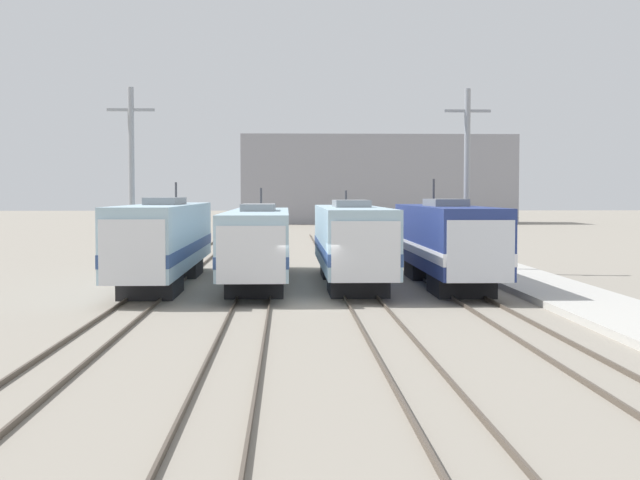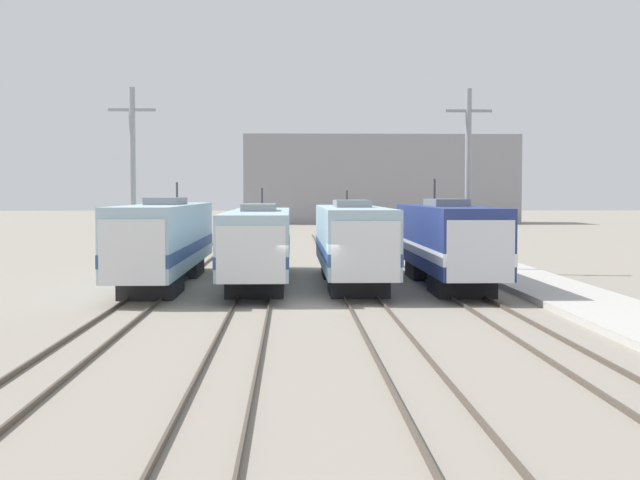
{
  "view_description": "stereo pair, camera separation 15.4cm",
  "coord_description": "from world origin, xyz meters",
  "px_view_note": "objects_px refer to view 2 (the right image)",
  "views": [
    {
      "loc": [
        -0.87,
        -36.51,
        4.58
      ],
      "look_at": [
        0.49,
        0.37,
        2.64
      ],
      "focal_mm": 50.0,
      "sensor_mm": 36.0,
      "label": 1
    },
    {
      "loc": [
        -0.72,
        -36.51,
        4.58
      ],
      "look_at": [
        0.49,
        0.37,
        2.64
      ],
      "focal_mm": 50.0,
      "sensor_mm": 36.0,
      "label": 2
    }
  ],
  "objects_px": {
    "locomotive_center_left": "(259,243)",
    "locomotive_center_right": "(352,242)",
    "catenary_tower_right": "(468,178)",
    "catenary_tower_left": "(133,178)",
    "locomotive_far_left": "(165,240)",
    "locomotive_far_right": "(448,242)"
  },
  "relations": [
    {
      "from": "locomotive_center_left",
      "to": "locomotive_center_right",
      "type": "xyz_separation_m",
      "value": [
        4.63,
        -0.83,
        0.1
      ]
    },
    {
      "from": "locomotive_center_left",
      "to": "locomotive_center_right",
      "type": "distance_m",
      "value": 4.71
    },
    {
      "from": "locomotive_center_right",
      "to": "catenary_tower_right",
      "type": "height_order",
      "value": "catenary_tower_right"
    },
    {
      "from": "catenary_tower_right",
      "to": "catenary_tower_left",
      "type": "bearing_deg",
      "value": 180.0
    },
    {
      "from": "locomotive_center_left",
      "to": "locomotive_far_right",
      "type": "bearing_deg",
      "value": -9.42
    },
    {
      "from": "locomotive_center_left",
      "to": "locomotive_far_right",
      "type": "distance_m",
      "value": 9.39
    },
    {
      "from": "catenary_tower_right",
      "to": "locomotive_center_right",
      "type": "bearing_deg",
      "value": -137.07
    },
    {
      "from": "catenary_tower_left",
      "to": "catenary_tower_right",
      "type": "height_order",
      "value": "same"
    },
    {
      "from": "locomotive_center_left",
      "to": "locomotive_center_right",
      "type": "bearing_deg",
      "value": -10.11
    },
    {
      "from": "locomotive_center_right",
      "to": "locomotive_far_left",
      "type": "bearing_deg",
      "value": 178.16
    },
    {
      "from": "locomotive_center_right",
      "to": "locomotive_center_left",
      "type": "bearing_deg",
      "value": 169.89
    },
    {
      "from": "catenary_tower_left",
      "to": "locomotive_center_left",
      "type": "bearing_deg",
      "value": -38.22
    },
    {
      "from": "locomotive_far_left",
      "to": "locomotive_center_left",
      "type": "relative_size",
      "value": 0.99
    },
    {
      "from": "locomotive_far_left",
      "to": "catenary_tower_left",
      "type": "distance_m",
      "value": 7.53
    },
    {
      "from": "locomotive_far_left",
      "to": "locomotive_center_left",
      "type": "height_order",
      "value": "locomotive_far_left"
    },
    {
      "from": "locomotive_far_left",
      "to": "catenary_tower_right",
      "type": "distance_m",
      "value": 17.78
    },
    {
      "from": "locomotive_center_right",
      "to": "catenary_tower_right",
      "type": "distance_m",
      "value": 10.18
    },
    {
      "from": "locomotive_far_left",
      "to": "locomotive_center_left",
      "type": "distance_m",
      "value": 4.67
    },
    {
      "from": "locomotive_center_left",
      "to": "catenary_tower_left",
      "type": "bearing_deg",
      "value": 141.78
    },
    {
      "from": "locomotive_far_left",
      "to": "catenary_tower_left",
      "type": "xyz_separation_m",
      "value": [
        -2.66,
        6.27,
        3.21
      ]
    },
    {
      "from": "locomotive_center_right",
      "to": "catenary_tower_right",
      "type": "xyz_separation_m",
      "value": [
        7.06,
        6.57,
        3.27
      ]
    },
    {
      "from": "locomotive_center_left",
      "to": "catenary_tower_right",
      "type": "bearing_deg",
      "value": 26.15
    }
  ]
}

